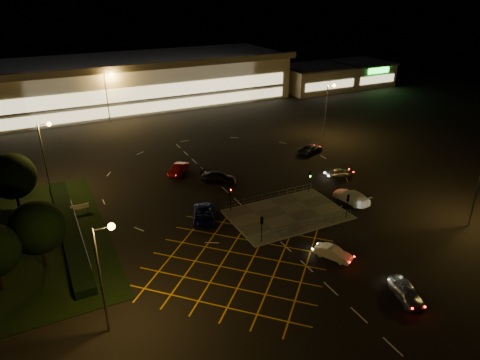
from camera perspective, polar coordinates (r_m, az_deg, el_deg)
name	(u,v)px	position (r m, az deg, el deg)	size (l,w,h in m)	color
ground	(266,211)	(54.79, 3.44, -4.21)	(180.00, 180.00, 0.00)	black
pedestrian_island	(287,214)	(54.22, 6.33, -4.59)	(14.00, 9.00, 0.12)	#4C4944
grass_verge	(23,242)	(54.31, -26.99, -7.40)	(18.00, 30.00, 0.08)	black
hedge	(69,228)	(53.98, -21.84, -6.00)	(2.00, 26.00, 1.00)	black
supermarket	(138,80)	(108.19, -13.44, 12.81)	(72.00, 26.50, 10.50)	beige
retail_unit_a	(314,78)	(120.72, 9.88, 13.28)	(18.80, 14.80, 6.35)	beige
retail_unit_b	(360,73)	(130.69, 15.75, 13.60)	(14.80, 14.80, 6.35)	beige
streetlight_sw	(104,265)	(35.54, -17.68, -10.70)	(1.78, 0.56, 10.03)	slate
streetlight_nw	(46,148)	(62.56, -24.47, 3.89)	(1.78, 0.56, 10.03)	slate
streetlight_ne	(328,103)	(80.87, 11.69, 9.98)	(1.78, 0.56, 10.03)	slate
streetlight_far_left	(108,91)	(92.69, -17.15, 11.26)	(1.78, 0.56, 10.03)	slate
streetlight_far_right	(273,73)	(108.35, 4.39, 14.08)	(1.78, 0.56, 10.03)	slate
signal_sw	(262,224)	(47.37, 2.91, -5.89)	(0.28, 0.30, 3.15)	black
signal_se	(348,201)	(53.65, 14.17, -2.79)	(0.28, 0.30, 3.15)	black
signal_nw	(231,195)	(53.59, -1.28, -2.01)	(0.28, 0.30, 3.15)	black
signal_ne	(310,177)	(59.21, 9.26, 0.37)	(0.28, 0.30, 3.15)	black
tree_c	(12,176)	(59.45, -28.13, 0.44)	(5.76, 5.76, 7.84)	black
tree_e	(37,228)	(46.74, -25.41, -5.75)	(5.40, 5.40, 7.35)	black
car_near_silver	(406,292)	(43.32, 21.28, -13.71)	(1.77, 4.40, 1.50)	#ADB0B5
car_queue_white	(333,253)	(46.72, 12.31, -9.48)	(1.38, 3.95, 1.30)	white
car_left_blue	(204,215)	(52.51, -4.89, -4.67)	(2.57, 5.58, 1.55)	#0B1146
car_far_dkgrey	(219,177)	(62.34, -2.88, 0.34)	(2.12, 5.21, 1.51)	black
car_right_silver	(339,172)	(65.88, 13.07, 0.99)	(1.55, 3.85, 1.31)	#A8A9AF
car_circ_red	(178,169)	(65.70, -8.22, 1.42)	(1.58, 4.54, 1.50)	maroon
car_east_grey	(310,149)	(74.31, 9.34, 4.10)	(2.28, 4.96, 1.38)	black
car_approach_white	(351,196)	(58.61, 14.62, -2.12)	(2.22, 5.47, 1.59)	silver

